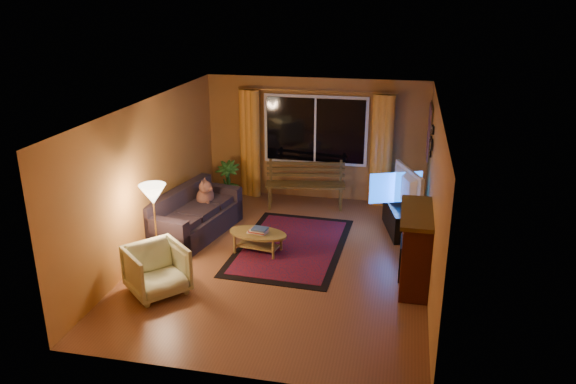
% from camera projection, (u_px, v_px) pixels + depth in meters
% --- Properties ---
extents(floor, '(4.50, 6.00, 0.02)m').
position_uv_depth(floor, '(284.00, 259.00, 9.12)').
color(floor, brown).
rests_on(floor, ground).
extents(ceiling, '(4.50, 6.00, 0.02)m').
position_uv_depth(ceiling, '(284.00, 106.00, 8.27)').
color(ceiling, white).
rests_on(ceiling, ground).
extents(wall_back, '(4.50, 0.02, 2.50)m').
position_uv_depth(wall_back, '(316.00, 139.00, 11.46)').
color(wall_back, '#B57A38').
rests_on(wall_back, ground).
extents(wall_left, '(0.02, 6.00, 2.50)m').
position_uv_depth(wall_left, '(149.00, 177.00, 9.13)').
color(wall_left, '#B57A38').
rests_on(wall_left, ground).
extents(wall_right, '(0.02, 6.00, 2.50)m').
position_uv_depth(wall_right, '(434.00, 197.00, 8.25)').
color(wall_right, '#B57A38').
rests_on(wall_right, ground).
extents(window, '(2.00, 0.02, 1.30)m').
position_uv_depth(window, '(315.00, 130.00, 11.34)').
color(window, black).
rests_on(window, wall_back).
extents(curtain_rod, '(3.20, 0.03, 0.03)m').
position_uv_depth(curtain_rod, '(315.00, 91.00, 11.03)').
color(curtain_rod, '#BF8C3F').
rests_on(curtain_rod, wall_back).
extents(curtain_left, '(0.36, 0.36, 2.24)m').
position_uv_depth(curtain_left, '(250.00, 143.00, 11.65)').
color(curtain_left, '#F8A233').
rests_on(curtain_left, ground).
extents(curtain_right, '(0.36, 0.36, 2.24)m').
position_uv_depth(curtain_right, '(381.00, 151.00, 11.12)').
color(curtain_right, '#F8A233').
rests_on(curtain_right, ground).
extents(bench, '(1.62, 0.70, 0.47)m').
position_uv_depth(bench, '(305.00, 196.00, 11.24)').
color(bench, '#463313').
rests_on(bench, ground).
extents(potted_plant, '(0.50, 0.50, 0.88)m').
position_uv_depth(potted_plant, '(228.00, 183.00, 11.38)').
color(potted_plant, '#235B1E').
rests_on(potted_plant, ground).
extents(sofa, '(1.23, 2.14, 0.81)m').
position_uv_depth(sofa, '(194.00, 214.00, 9.87)').
color(sofa, black).
rests_on(sofa, ground).
extents(dog, '(0.44, 0.53, 0.50)m').
position_uv_depth(dog, '(205.00, 193.00, 10.20)').
color(dog, '#8F5847').
rests_on(dog, sofa).
extents(armchair, '(1.04, 1.05, 0.79)m').
position_uv_depth(armchair, '(157.00, 268.00, 7.97)').
color(armchair, beige).
rests_on(armchair, ground).
extents(floor_lamp, '(0.26, 0.26, 1.42)m').
position_uv_depth(floor_lamp, '(156.00, 230.00, 8.45)').
color(floor_lamp, '#BF8C3F').
rests_on(floor_lamp, ground).
extents(rug, '(1.85, 2.82, 0.02)m').
position_uv_depth(rug, '(291.00, 246.00, 9.55)').
color(rug, maroon).
rests_on(rug, ground).
extents(coffee_table, '(1.13, 1.13, 0.36)m').
position_uv_depth(coffee_table, '(258.00, 242.00, 9.29)').
color(coffee_table, olive).
rests_on(coffee_table, ground).
extents(tv_console, '(0.64, 1.23, 0.49)m').
position_uv_depth(tv_console, '(399.00, 219.00, 10.08)').
color(tv_console, black).
rests_on(tv_console, ground).
extents(television, '(0.59, 1.17, 0.69)m').
position_uv_depth(television, '(401.00, 188.00, 9.88)').
color(television, black).
rests_on(television, tv_console).
extents(fireplace, '(0.40, 1.20, 1.10)m').
position_uv_depth(fireplace, '(416.00, 250.00, 8.16)').
color(fireplace, maroon).
rests_on(fireplace, ground).
extents(mirror_cluster, '(0.06, 0.60, 0.56)m').
position_uv_depth(mirror_cluster, '(431.00, 139.00, 9.27)').
color(mirror_cluster, black).
rests_on(mirror_cluster, wall_right).
extents(painting, '(0.04, 0.76, 0.96)m').
position_uv_depth(painting, '(429.00, 132.00, 10.38)').
color(painting, '#DA5217').
rests_on(painting, wall_right).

